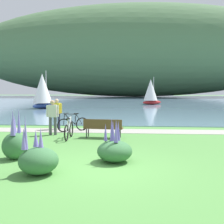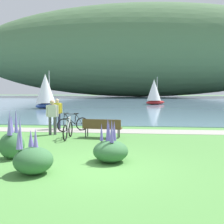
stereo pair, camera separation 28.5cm
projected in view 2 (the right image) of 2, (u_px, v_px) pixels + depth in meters
ground_plane at (99, 168)px, 7.73m from camera, size 200.00×200.00×0.00m
bay_water at (133, 100)px, 55.95m from camera, size 180.00×80.00×0.04m
distant_hillside at (139, 51)px, 80.49m from camera, size 104.47×28.00×27.14m
shoreline_path at (117, 131)px, 14.47m from camera, size 60.00×1.50×0.01m
park_bench_near_camera at (102, 127)px, 12.42m from camera, size 1.84×0.66×0.88m
bicycle_leaning_near_bench at (68, 130)px, 12.22m from camera, size 0.11×1.77×1.01m
bicycle_beside_path at (73, 124)px, 14.39m from camera, size 1.49×1.06×1.01m
person_at_shoreline at (57, 112)px, 15.13m from camera, size 0.61×0.27×1.71m
person_on_the_grass at (52, 115)px, 13.26m from camera, size 0.61×0.26×1.71m
echium_bush_closest_to_camera at (111, 150)px, 8.33m from camera, size 1.09×1.09×1.36m
echium_bush_beside_closest at (12, 143)px, 8.70m from camera, size 0.79×0.79×1.62m
echium_bush_mid_cluster at (33, 159)px, 7.15m from camera, size 1.04×1.04×1.58m
sailboat_nearest_to_shore at (154, 92)px, 38.95m from camera, size 3.30×3.00×3.98m
sailboat_mid_bay at (46, 91)px, 30.92m from camera, size 2.92×3.80×4.35m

